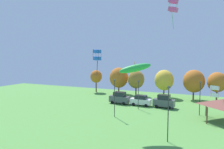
{
  "coord_description": "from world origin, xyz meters",
  "views": [
    {
      "loc": [
        4.25,
        1.98,
        10.13
      ],
      "look_at": [
        -1.18,
        14.34,
        9.0
      ],
      "focal_mm": 32.0,
      "sensor_mm": 36.0,
      "label": 1
    }
  ],
  "objects_px": {
    "kite_flying_0": "(97,55)",
    "treeline_tree_5": "(217,82)",
    "parked_car_leftmost": "(120,98)",
    "light_post_3": "(168,111)",
    "treeline_tree_3": "(164,80)",
    "kite_flying_2": "(135,68)",
    "kite_flying_5": "(214,92)",
    "treeline_tree_1": "(119,78)",
    "treeline_tree_2": "(136,79)",
    "treeline_tree_4": "(194,81)",
    "light_post_0": "(200,96)",
    "treeline_tree_0": "(96,77)",
    "park_pavilion": "(223,102)",
    "parked_car_third_from_left": "(164,101)",
    "kite_flying_7": "(173,5)",
    "light_post_2": "(138,93)",
    "parked_car_second_from_left": "(141,100)",
    "light_post_1": "(115,96)"
  },
  "relations": [
    {
      "from": "treeline_tree_2",
      "to": "treeline_tree_4",
      "type": "xyz_separation_m",
      "value": [
        14.23,
        0.47,
        0.13
      ]
    },
    {
      "from": "parked_car_second_from_left",
      "to": "parked_car_third_from_left",
      "type": "bearing_deg",
      "value": 1.43
    },
    {
      "from": "parked_car_third_from_left",
      "to": "treeline_tree_2",
      "type": "distance_m",
      "value": 13.88
    },
    {
      "from": "parked_car_leftmost",
      "to": "treeline_tree_4",
      "type": "xyz_separation_m",
      "value": [
        14.87,
        10.75,
        3.26
      ]
    },
    {
      "from": "light_post_0",
      "to": "treeline_tree_4",
      "type": "relative_size",
      "value": 0.83
    },
    {
      "from": "kite_flying_0",
      "to": "light_post_2",
      "type": "bearing_deg",
      "value": 93.74
    },
    {
      "from": "treeline_tree_3",
      "to": "light_post_2",
      "type": "bearing_deg",
      "value": -100.82
    },
    {
      "from": "park_pavilion",
      "to": "treeline_tree_5",
      "type": "height_order",
      "value": "treeline_tree_5"
    },
    {
      "from": "kite_flying_5",
      "to": "park_pavilion",
      "type": "bearing_deg",
      "value": 81.28
    },
    {
      "from": "parked_car_leftmost",
      "to": "treeline_tree_0",
      "type": "bearing_deg",
      "value": 141.41
    },
    {
      "from": "light_post_0",
      "to": "light_post_3",
      "type": "bearing_deg",
      "value": -104.35
    },
    {
      "from": "kite_flying_5",
      "to": "treeline_tree_4",
      "type": "bearing_deg",
      "value": 94.89
    },
    {
      "from": "parked_car_second_from_left",
      "to": "treeline_tree_2",
      "type": "relative_size",
      "value": 0.64
    },
    {
      "from": "parked_car_second_from_left",
      "to": "treeline_tree_0",
      "type": "distance_m",
      "value": 20.13
    },
    {
      "from": "kite_flying_2",
      "to": "light_post_2",
      "type": "relative_size",
      "value": 0.78
    },
    {
      "from": "kite_flying_7",
      "to": "treeline_tree_4",
      "type": "height_order",
      "value": "kite_flying_7"
    },
    {
      "from": "treeline_tree_0",
      "to": "treeline_tree_2",
      "type": "distance_m",
      "value": 12.42
    },
    {
      "from": "kite_flying_5",
      "to": "treeline_tree_1",
      "type": "distance_m",
      "value": 37.33
    },
    {
      "from": "parked_car_second_from_left",
      "to": "light_post_0",
      "type": "relative_size",
      "value": 0.73
    },
    {
      "from": "light_post_3",
      "to": "parked_car_third_from_left",
      "type": "bearing_deg",
      "value": 100.64
    },
    {
      "from": "parked_car_third_from_left",
      "to": "light_post_2",
      "type": "distance_m",
      "value": 5.8
    },
    {
      "from": "park_pavilion",
      "to": "treeline_tree_0",
      "type": "xyz_separation_m",
      "value": [
        -31.32,
        15.99,
        1.54
      ]
    },
    {
      "from": "kite_flying_0",
      "to": "treeline_tree_2",
      "type": "bearing_deg",
      "value": 99.98
    },
    {
      "from": "kite_flying_7",
      "to": "parked_car_leftmost",
      "type": "relative_size",
      "value": 1.08
    },
    {
      "from": "kite_flying_5",
      "to": "treeline_tree_2",
      "type": "distance_m",
      "value": 33.84
    },
    {
      "from": "park_pavilion",
      "to": "treeline_tree_2",
      "type": "distance_m",
      "value": 24.38
    },
    {
      "from": "kite_flying_5",
      "to": "park_pavilion",
      "type": "height_order",
      "value": "kite_flying_5"
    },
    {
      "from": "treeline_tree_2",
      "to": "treeline_tree_4",
      "type": "relative_size",
      "value": 0.94
    },
    {
      "from": "parked_car_leftmost",
      "to": "treeline_tree_5",
      "type": "distance_m",
      "value": 22.58
    },
    {
      "from": "kite_flying_2",
      "to": "parked_car_third_from_left",
      "type": "bearing_deg",
      "value": 83.71
    },
    {
      "from": "light_post_0",
      "to": "parked_car_leftmost",
      "type": "bearing_deg",
      "value": 169.99
    },
    {
      "from": "treeline_tree_2",
      "to": "treeline_tree_3",
      "type": "bearing_deg",
      "value": 6.21
    },
    {
      "from": "parked_car_second_from_left",
      "to": "light_post_2",
      "type": "distance_m",
      "value": 3.75
    },
    {
      "from": "light_post_2",
      "to": "treeline_tree_4",
      "type": "relative_size",
      "value": 0.78
    },
    {
      "from": "light_post_3",
      "to": "treeline_tree_2",
      "type": "xyz_separation_m",
      "value": [
        -12.11,
        26.83,
        0.59
      ]
    },
    {
      "from": "light_post_1",
      "to": "treeline_tree_4",
      "type": "distance_m",
      "value": 23.74
    },
    {
      "from": "parked_car_leftmost",
      "to": "light_post_3",
      "type": "height_order",
      "value": "light_post_3"
    },
    {
      "from": "kite_flying_2",
      "to": "treeline_tree_2",
      "type": "relative_size",
      "value": 0.65
    },
    {
      "from": "treeline_tree_1",
      "to": "light_post_2",
      "type": "bearing_deg",
      "value": -55.22
    },
    {
      "from": "parked_car_third_from_left",
      "to": "treeline_tree_3",
      "type": "xyz_separation_m",
      "value": [
        -1.78,
        10.91,
        3.12
      ]
    },
    {
      "from": "parked_car_leftmost",
      "to": "treeline_tree_5",
      "type": "xyz_separation_m",
      "value": [
        19.82,
        10.29,
        3.32
      ]
    },
    {
      "from": "treeline_tree_3",
      "to": "treeline_tree_1",
      "type": "bearing_deg",
      "value": -179.91
    },
    {
      "from": "treeline_tree_3",
      "to": "kite_flying_2",
      "type": "bearing_deg",
      "value": -89.66
    },
    {
      "from": "kite_flying_7",
      "to": "treeline_tree_1",
      "type": "relative_size",
      "value": 0.67
    },
    {
      "from": "parked_car_leftmost",
      "to": "light_post_1",
      "type": "height_order",
      "value": "light_post_1"
    },
    {
      "from": "light_post_1",
      "to": "light_post_3",
      "type": "relative_size",
      "value": 0.95
    },
    {
      "from": "kite_flying_0",
      "to": "kite_flying_7",
      "type": "distance_m",
      "value": 19.23
    },
    {
      "from": "light_post_2",
      "to": "treeline_tree_2",
      "type": "relative_size",
      "value": 0.83
    },
    {
      "from": "kite_flying_0",
      "to": "treeline_tree_5",
      "type": "height_order",
      "value": "kite_flying_0"
    },
    {
      "from": "kite_flying_7",
      "to": "treeline_tree_0",
      "type": "distance_m",
      "value": 32.23
    }
  ]
}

